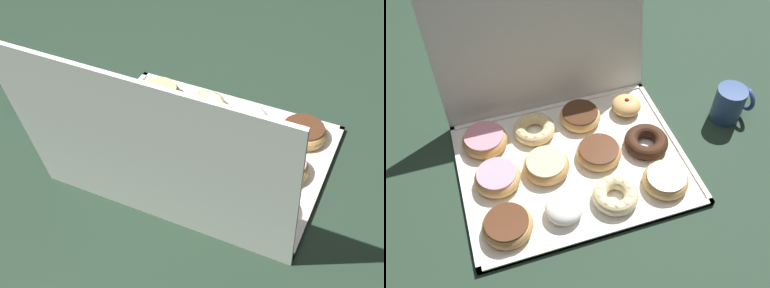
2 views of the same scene
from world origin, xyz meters
The scene contains 16 objects.
ground_plane centered at (0.00, 0.00, 0.00)m, with size 3.00×3.00×0.00m, color #233828.
donut_box centered at (0.00, 0.00, 0.01)m, with size 0.57×0.44×0.01m.
box_lid_open centered at (0.00, 0.27, 0.21)m, with size 0.57×0.43×0.01m, color white.
chocolate_frosted_donut_0 centered at (-0.20, -0.14, 0.03)m, with size 0.12×0.12×0.04m.
powdered_filled_donut_1 centered at (-0.06, -0.13, 0.03)m, with size 0.09×0.09×0.04m.
cruller_donut_2 centered at (0.06, -0.13, 0.03)m, with size 0.11×0.11×0.04m.
glazed_ring_donut_3 centered at (0.19, -0.13, 0.03)m, with size 0.11×0.11×0.04m.
pink_frosted_donut_4 centered at (-0.19, 0.00, 0.03)m, with size 0.11×0.11×0.04m.
glazed_ring_donut_5 centered at (-0.07, 0.00, 0.03)m, with size 0.12×0.12×0.04m.
chocolate_frosted_donut_6 centered at (0.07, 0.00, 0.03)m, with size 0.12×0.12×0.03m.
chocolate_cake_ring_donut_7 centered at (0.20, -0.01, 0.03)m, with size 0.12×0.12×0.04m.
pink_frosted_donut_8 centered at (-0.20, 0.13, 0.03)m, with size 0.12×0.12×0.04m.
cruller_donut_9 centered at (-0.07, 0.13, 0.03)m, with size 0.11×0.11×0.03m.
chocolate_frosted_donut_10 centered at (0.06, 0.14, 0.03)m, with size 0.11×0.11×0.04m.
jelly_filled_donut_11 centered at (0.20, 0.13, 0.03)m, with size 0.08×0.08×0.05m.
coffee_mug centered at (0.46, 0.03, 0.05)m, with size 0.10×0.08×0.10m.
Camera 1 is at (-0.37, 0.88, 0.89)m, focal length 50.98 mm.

